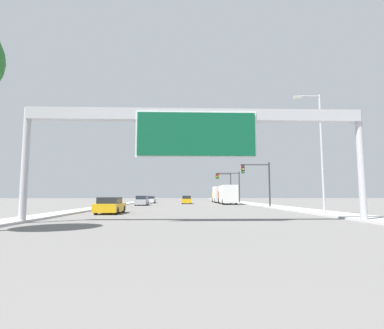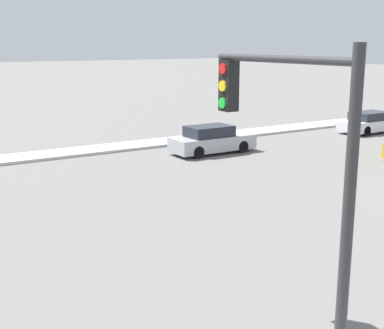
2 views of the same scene
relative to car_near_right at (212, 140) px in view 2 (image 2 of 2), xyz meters
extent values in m
cube|color=#BBBBBB|center=(-3.75, 12.97, -0.62)|extent=(2.00, 120.00, 0.15)
cube|color=#A5A8AD|center=(0.00, 0.06, -0.15)|extent=(1.73, 4.53, 0.73)
cube|color=#1E232D|center=(0.00, -0.17, 0.50)|extent=(1.53, 2.35, 0.56)
cylinder|color=black|center=(-0.76, 1.46, -0.37)|extent=(0.22, 0.64, 0.64)
cylinder|color=black|center=(0.76, 1.46, -0.37)|extent=(0.22, 0.64, 0.64)
cylinder|color=black|center=(-0.76, -1.35, -0.37)|extent=(0.22, 0.64, 0.64)
cylinder|color=black|center=(0.76, -1.35, -0.37)|extent=(0.22, 0.64, 0.64)
cube|color=silver|center=(0.00, 12.50, -0.18)|extent=(1.81, 4.56, 0.67)
cube|color=#1E232D|center=(0.00, 12.28, 0.41)|extent=(1.59, 2.37, 0.52)
cylinder|color=black|center=(-0.79, 13.92, -0.37)|extent=(0.22, 0.64, 0.64)
cylinder|color=black|center=(-0.79, 11.09, -0.37)|extent=(0.22, 0.64, 0.64)
cylinder|color=black|center=(0.79, 11.09, -0.37)|extent=(0.22, 0.64, 0.64)
cylinder|color=#2D2D30|center=(17.25, -9.03, 2.17)|extent=(0.20, 0.20, 5.72)
cylinder|color=#2D2D30|center=(15.43, -9.03, 4.73)|extent=(3.64, 0.14, 0.14)
cube|color=black|center=(13.91, -9.03, 4.15)|extent=(0.35, 0.28, 1.05)
cylinder|color=red|center=(13.91, -9.19, 4.50)|extent=(0.22, 0.04, 0.22)
cylinder|color=yellow|center=(13.91, -9.19, 4.15)|extent=(0.22, 0.04, 0.22)
cylinder|color=green|center=(13.91, -9.19, 3.80)|extent=(0.22, 0.04, 0.22)
camera|label=1|loc=(6.16, -46.60, 0.90)|focal=28.00mm
camera|label=2|loc=(22.90, -15.56, 5.02)|focal=50.00mm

